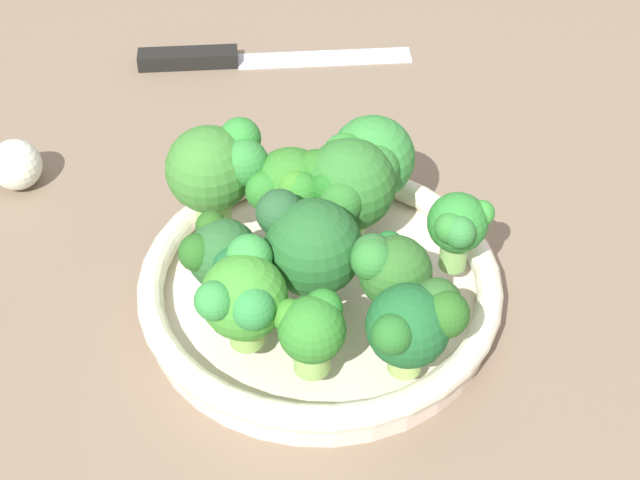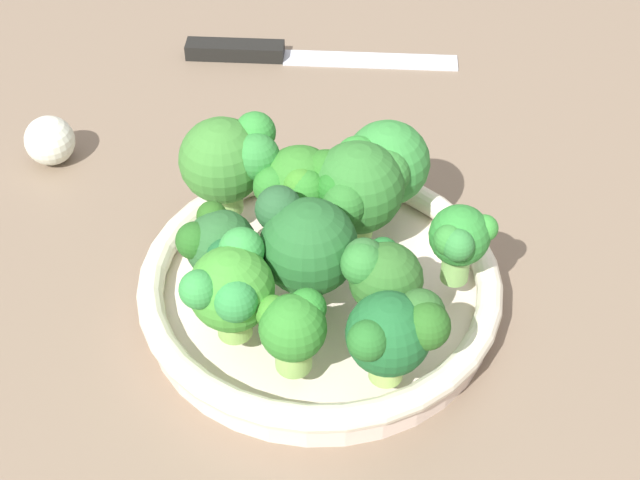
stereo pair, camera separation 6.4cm
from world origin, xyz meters
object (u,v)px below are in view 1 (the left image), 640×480
(bowl, at_px, (320,288))
(broccoli_floret_8, at_px, (308,329))
(garlic_bulb, at_px, (16,165))
(broccoli_floret_3, at_px, (309,243))
(broccoli_floret_9, at_px, (244,296))
(broccoli_floret_1, at_px, (415,323))
(broccoli_floret_6, at_px, (389,270))
(broccoli_floret_7, at_px, (290,188))
(broccoli_floret_5, at_px, (370,160))
(knife, at_px, (237,58))
(broccoli_floret_4, at_px, (345,186))
(broccoli_floret_0, at_px, (458,226))
(broccoli_floret_2, at_px, (221,255))
(broccoli_floret_10, at_px, (216,168))

(bowl, bearing_deg, broccoli_floret_8, 69.75)
(bowl, xyz_separation_m, garlic_bulb, (0.20, -0.20, 0.00))
(broccoli_floret_3, distance_m, broccoli_floret_9, 0.06)
(broccoli_floret_1, bearing_deg, broccoli_floret_6, -88.69)
(broccoli_floret_6, height_order, broccoli_floret_7, broccoli_floret_6)
(broccoli_floret_1, distance_m, broccoli_floret_5, 0.16)
(broccoli_floret_5, xyz_separation_m, knife, (0.05, -0.27, -0.07))
(bowl, height_order, garlic_bulb, garlic_bulb)
(broccoli_floret_3, height_order, broccoli_floret_4, same)
(broccoli_floret_1, xyz_separation_m, broccoli_floret_6, (0.00, -0.05, 0.00))
(broccoli_floret_5, xyz_separation_m, broccoli_floret_9, (0.12, 0.11, 0.00))
(broccoli_floret_0, height_order, broccoli_floret_4, broccoli_floret_4)
(bowl, distance_m, garlic_bulb, 0.28)
(broccoli_floret_2, bearing_deg, garlic_bulb, -55.92)
(broccoli_floret_10, distance_m, knife, 0.28)
(broccoli_floret_3, distance_m, garlic_bulb, 0.29)
(garlic_bulb, bearing_deg, broccoli_floret_1, 128.89)
(broccoli_floret_1, xyz_separation_m, garlic_bulb, (0.24, -0.29, -0.05))
(broccoli_floret_5, distance_m, broccoli_floret_7, 0.07)
(broccoli_floret_1, bearing_deg, knife, -86.50)
(broccoli_floret_4, bearing_deg, garlic_bulb, -34.70)
(bowl, height_order, broccoli_floret_0, broccoli_floret_0)
(broccoli_floret_5, height_order, broccoli_floret_9, same)
(bowl, bearing_deg, garlic_bulb, -43.84)
(broccoli_floret_2, relative_size, broccoli_floret_6, 0.88)
(broccoli_floret_2, relative_size, broccoli_floret_4, 0.79)
(broccoli_floret_8, height_order, broccoli_floret_10, broccoli_floret_10)
(broccoli_floret_6, bearing_deg, garlic_bulb, -46.34)
(broccoli_floret_7, height_order, knife, broccoli_floret_7)
(broccoli_floret_0, relative_size, broccoli_floret_8, 1.08)
(broccoli_floret_4, distance_m, broccoli_floret_6, 0.09)
(knife, bearing_deg, garlic_bulb, 32.63)
(broccoli_floret_7, distance_m, broccoli_floret_9, 0.11)
(broccoli_floret_1, xyz_separation_m, broccoli_floret_7, (0.04, -0.14, -0.00))
(knife, height_order, garlic_bulb, garlic_bulb)
(knife, bearing_deg, bowl, 88.82)
(broccoli_floret_1, xyz_separation_m, broccoli_floret_3, (0.05, -0.08, 0.00))
(broccoli_floret_0, height_order, broccoli_floret_6, broccoli_floret_6)
(broccoli_floret_1, relative_size, broccoli_floret_5, 0.91)
(broccoli_floret_4, relative_size, broccoli_floret_7, 1.13)
(broccoli_floret_3, xyz_separation_m, broccoli_floret_9, (0.05, 0.03, -0.00))
(broccoli_floret_1, bearing_deg, broccoli_floret_2, -42.70)
(broccoli_floret_2, distance_m, broccoli_floret_7, 0.08)
(broccoli_floret_9, bearing_deg, broccoli_floret_6, 178.73)
(broccoli_floret_4, height_order, knife, broccoli_floret_4)
(broccoli_floret_2, height_order, broccoli_floret_7, broccoli_floret_7)
(broccoli_floret_3, height_order, broccoli_floret_10, same)
(broccoli_floret_7, bearing_deg, broccoli_floret_10, -31.14)
(broccoli_floret_0, height_order, garlic_bulb, broccoli_floret_0)
(broccoli_floret_6, height_order, garlic_bulb, broccoli_floret_6)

